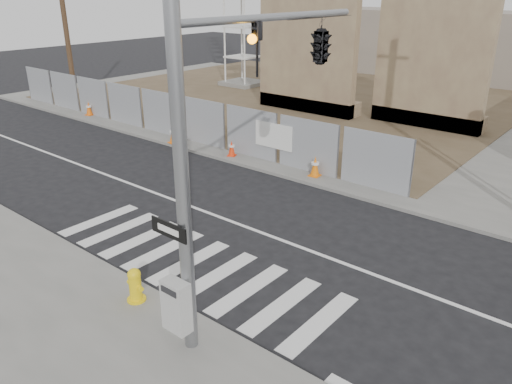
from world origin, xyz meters
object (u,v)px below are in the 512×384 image
Objects in this scene: fire_hydrant at (135,285)px; traffic_cone_a at (89,108)px; signal_pole at (280,87)px; traffic_cone_d at (315,166)px; traffic_cone_c at (232,148)px; traffic_cone_b at (173,134)px.

traffic_cone_a is (-16.14, 9.40, -0.03)m from fire_hydrant.
signal_pole reaches higher than traffic_cone_d.
traffic_cone_c is (-5.31, 9.08, -0.08)m from fire_hydrant.
traffic_cone_a is 10.83m from traffic_cone_c.
signal_pole is 5.35m from fire_hydrant.
traffic_cone_d is at bearing -0.56° from traffic_cone_a.
traffic_cone_d is at bearing 3.83° from traffic_cone_b.
traffic_cone_c is at bearing 135.68° from fire_hydrant.
traffic_cone_c is at bearing 5.40° from traffic_cone_b.
fire_hydrant reaches higher than traffic_cone_d.
fire_hydrant is 1.00× the size of traffic_cone_b.
traffic_cone_d reaches higher than traffic_cone_a.
signal_pole is 10.68× the size of traffic_cone_c.
traffic_cone_b is at bearing 149.66° from fire_hydrant.
signal_pole is 9.16× the size of traffic_cone_d.
signal_pole is 8.70× the size of traffic_cone_b.
traffic_cone_c is (-7.36, 6.57, -4.34)m from signal_pole.
traffic_cone_c is at bearing 138.22° from signal_pole.
signal_pole reaches higher than traffic_cone_c.
traffic_cone_d is (4.01, 0.18, 0.05)m from traffic_cone_c.
traffic_cone_a is 0.98× the size of traffic_cone_d.
signal_pole reaches higher than fire_hydrant.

